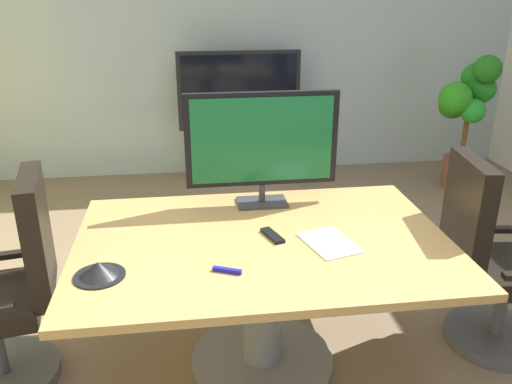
{
  "coord_description": "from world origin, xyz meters",
  "views": [
    {
      "loc": [
        -0.43,
        -2.26,
        1.9
      ],
      "look_at": [
        -0.09,
        0.27,
        0.89
      ],
      "focal_mm": 36.91,
      "sensor_mm": 36.0,
      "label": 1
    }
  ],
  "objects_px": {
    "office_chair_left": "(10,301)",
    "tv_monitor": "(262,143)",
    "conference_phone": "(99,270)",
    "wall_display_unit": "(240,138)",
    "remote_control": "(272,235)",
    "potted_plant": "(467,110)",
    "office_chair_right": "(490,271)",
    "conference_table": "(263,272)"
  },
  "relations": [
    {
      "from": "conference_table",
      "to": "potted_plant",
      "type": "distance_m",
      "value": 3.33
    },
    {
      "from": "wall_display_unit",
      "to": "remote_control",
      "type": "relative_size",
      "value": 7.71
    },
    {
      "from": "conference_table",
      "to": "conference_phone",
      "type": "relative_size",
      "value": 8.3
    },
    {
      "from": "conference_table",
      "to": "tv_monitor",
      "type": "relative_size",
      "value": 2.17
    },
    {
      "from": "conference_table",
      "to": "conference_phone",
      "type": "height_order",
      "value": "conference_phone"
    },
    {
      "from": "conference_phone",
      "to": "remote_control",
      "type": "relative_size",
      "value": 1.29
    },
    {
      "from": "tv_monitor",
      "to": "potted_plant",
      "type": "distance_m",
      "value": 2.99
    },
    {
      "from": "potted_plant",
      "to": "remote_control",
      "type": "distance_m",
      "value": 3.28
    },
    {
      "from": "conference_table",
      "to": "office_chair_right",
      "type": "height_order",
      "value": "office_chair_right"
    },
    {
      "from": "office_chair_right",
      "to": "conference_phone",
      "type": "distance_m",
      "value": 2.03
    },
    {
      "from": "potted_plant",
      "to": "conference_table",
      "type": "bearing_deg",
      "value": -134.58
    },
    {
      "from": "potted_plant",
      "to": "remote_control",
      "type": "bearing_deg",
      "value": -134.13
    },
    {
      "from": "conference_table",
      "to": "office_chair_left",
      "type": "distance_m",
      "value": 1.25
    },
    {
      "from": "conference_phone",
      "to": "remote_control",
      "type": "distance_m",
      "value": 0.84
    },
    {
      "from": "wall_display_unit",
      "to": "remote_control",
      "type": "bearing_deg",
      "value": -92.74
    },
    {
      "from": "office_chair_right",
      "to": "potted_plant",
      "type": "xyz_separation_m",
      "value": [
        1.09,
        2.36,
        0.31
      ]
    },
    {
      "from": "office_chair_right",
      "to": "office_chair_left",
      "type": "bearing_deg",
      "value": 96.57
    },
    {
      "from": "conference_table",
      "to": "office_chair_left",
      "type": "relative_size",
      "value": 1.67
    },
    {
      "from": "office_chair_right",
      "to": "potted_plant",
      "type": "height_order",
      "value": "potted_plant"
    },
    {
      "from": "office_chair_left",
      "to": "tv_monitor",
      "type": "relative_size",
      "value": 1.3
    },
    {
      "from": "office_chair_left",
      "to": "potted_plant",
      "type": "xyz_separation_m",
      "value": [
        3.58,
        2.32,
        0.31
      ]
    },
    {
      "from": "wall_display_unit",
      "to": "conference_phone",
      "type": "distance_m",
      "value": 3.25
    },
    {
      "from": "wall_display_unit",
      "to": "conference_phone",
      "type": "height_order",
      "value": "wall_display_unit"
    },
    {
      "from": "wall_display_unit",
      "to": "potted_plant",
      "type": "bearing_deg",
      "value": -12.54
    },
    {
      "from": "tv_monitor",
      "to": "remote_control",
      "type": "bearing_deg",
      "value": -91.35
    },
    {
      "from": "conference_phone",
      "to": "tv_monitor",
      "type": "bearing_deg",
      "value": 41.27
    },
    {
      "from": "conference_phone",
      "to": "remote_control",
      "type": "height_order",
      "value": "conference_phone"
    },
    {
      "from": "tv_monitor",
      "to": "office_chair_right",
      "type": "bearing_deg",
      "value": -20.64
    },
    {
      "from": "office_chair_left",
      "to": "office_chair_right",
      "type": "bearing_deg",
      "value": 79.02
    },
    {
      "from": "office_chair_right",
      "to": "conference_phone",
      "type": "relative_size",
      "value": 4.95
    },
    {
      "from": "potted_plant",
      "to": "conference_phone",
      "type": "xyz_separation_m",
      "value": [
        -3.08,
        -2.62,
        -0.0
      ]
    },
    {
      "from": "wall_display_unit",
      "to": "conference_table",
      "type": "bearing_deg",
      "value": -93.73
    },
    {
      "from": "office_chair_right",
      "to": "potted_plant",
      "type": "distance_m",
      "value": 2.62
    },
    {
      "from": "potted_plant",
      "to": "remote_control",
      "type": "height_order",
      "value": "potted_plant"
    },
    {
      "from": "office_chair_left",
      "to": "tv_monitor",
      "type": "height_order",
      "value": "tv_monitor"
    },
    {
      "from": "remote_control",
      "to": "potted_plant",
      "type": "bearing_deg",
      "value": 26.68
    },
    {
      "from": "conference_table",
      "to": "office_chair_left",
      "type": "xyz_separation_m",
      "value": [
        -1.24,
        0.05,
        -0.1
      ]
    },
    {
      "from": "wall_display_unit",
      "to": "office_chair_right",
      "type": "bearing_deg",
      "value": -69.55
    },
    {
      "from": "tv_monitor",
      "to": "potted_plant",
      "type": "xyz_separation_m",
      "value": [
        2.27,
        1.92,
        -0.32
      ]
    },
    {
      "from": "office_chair_left",
      "to": "potted_plant",
      "type": "bearing_deg",
      "value": 113.0
    },
    {
      "from": "office_chair_left",
      "to": "potted_plant",
      "type": "relative_size",
      "value": 0.84
    },
    {
      "from": "office_chair_right",
      "to": "wall_display_unit",
      "type": "bearing_deg",
      "value": 28.09
    }
  ]
}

